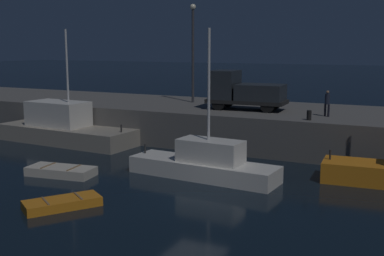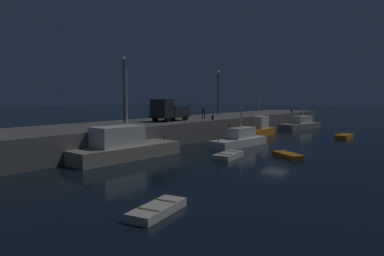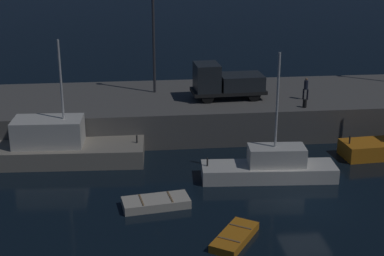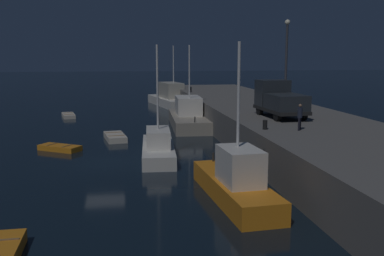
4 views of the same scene
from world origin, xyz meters
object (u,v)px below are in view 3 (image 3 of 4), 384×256
object	(u,v)px
dockworker	(306,87)
bollard_west	(305,103)
lamp_post_west	(154,35)
fishing_boat_black	(271,167)
rowboat_white_mid	(235,237)
rowboat_blue_far	(156,203)
fishing_boat_blue	(58,146)
utility_truck	(225,82)

from	to	relation	value
dockworker	bollard_west	size ratio (longest dim) A/B	2.79
lamp_post_west	dockworker	world-z (taller)	lamp_post_west
fishing_boat_black	lamp_post_west	size ratio (longest dim) A/B	1.09
rowboat_white_mid	lamp_post_west	distance (m)	19.56
rowboat_blue_far	lamp_post_west	distance (m)	15.69
fishing_boat_blue	bollard_west	world-z (taller)	fishing_boat_blue
rowboat_blue_far	lamp_post_west	xyz separation A→B (m)	(0.66, 14.26, 6.51)
bollard_west	fishing_boat_blue	bearing A→B (deg)	-172.78
rowboat_white_mid	utility_truck	size ratio (longest dim) A/B	0.61
bollard_west	fishing_boat_black	bearing A→B (deg)	-121.52
lamp_post_west	bollard_west	bearing A→B (deg)	-26.95
dockworker	fishing_boat_black	bearing A→B (deg)	-118.62
fishing_boat_blue	rowboat_white_mid	xyz separation A→B (m)	(9.34, -11.00, -0.81)
fishing_boat_black	dockworker	distance (m)	9.64
fishing_boat_blue	rowboat_blue_far	bearing A→B (deg)	-50.44
fishing_boat_black	fishing_boat_blue	bearing A→B (deg)	162.11
dockworker	lamp_post_west	bearing A→B (deg)	163.49
fishing_boat_blue	lamp_post_west	distance (m)	11.27
fishing_boat_blue	lamp_post_west	size ratio (longest dim) A/B	1.43
utility_truck	dockworker	world-z (taller)	utility_truck
rowboat_white_mid	fishing_boat_black	bearing A→B (deg)	63.70
rowboat_white_mid	fishing_boat_blue	bearing A→B (deg)	130.34
dockworker	utility_truck	bearing A→B (deg)	171.71
fishing_boat_black	rowboat_blue_far	xyz separation A→B (m)	(-6.92, -2.93, -0.51)
rowboat_white_mid	dockworker	xyz separation A→B (m)	(7.85, 15.04, 3.12)
rowboat_white_mid	rowboat_blue_far	xyz separation A→B (m)	(-3.52, 3.95, 0.04)
fishing_boat_blue	utility_truck	distance (m)	12.71
lamp_post_west	utility_truck	distance (m)	6.28
fishing_boat_black	utility_truck	bearing A→B (deg)	98.29
rowboat_white_mid	dockworker	bearing A→B (deg)	62.43
utility_truck	bollard_west	world-z (taller)	utility_truck
fishing_boat_black	bollard_west	xyz separation A→B (m)	(3.81, 6.21, 1.94)
utility_truck	bollard_west	distance (m)	5.91
fishing_boat_black	dockworker	size ratio (longest dim) A/B	5.01
rowboat_blue_far	lamp_post_west	world-z (taller)	lamp_post_west
fishing_boat_black	rowboat_white_mid	xyz separation A→B (m)	(-3.40, -6.89, -0.55)
rowboat_blue_far	bollard_west	distance (m)	14.31
utility_truck	bollard_west	size ratio (longest dim) A/B	9.42
fishing_boat_blue	bollard_west	bearing A→B (deg)	7.22
rowboat_blue_far	dockworker	xyz separation A→B (m)	(11.37, 11.09, 3.08)
rowboat_white_mid	rowboat_blue_far	world-z (taller)	rowboat_blue_far
rowboat_white_mid	utility_truck	xyz separation A→B (m)	(2.09, 15.88, 3.47)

